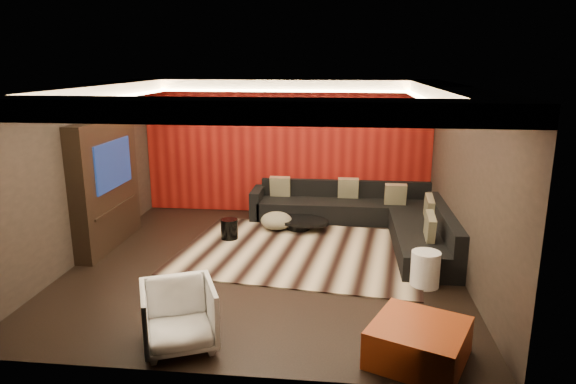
# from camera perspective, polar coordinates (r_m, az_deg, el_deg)

# --- Properties ---
(floor) EXTENTS (6.00, 6.00, 0.02)m
(floor) POSITION_cam_1_polar(r_m,az_deg,el_deg) (8.29, -2.54, -8.09)
(floor) COLOR black
(floor) RESTS_ON ground
(ceiling) EXTENTS (6.00, 6.00, 0.02)m
(ceiling) POSITION_cam_1_polar(r_m,az_deg,el_deg) (7.67, -2.78, 11.78)
(ceiling) COLOR silver
(ceiling) RESTS_ON ground
(wall_back) EXTENTS (6.00, 0.02, 2.80)m
(wall_back) POSITION_cam_1_polar(r_m,az_deg,el_deg) (10.79, -0.18, 5.00)
(wall_back) COLOR black
(wall_back) RESTS_ON ground
(wall_left) EXTENTS (0.02, 6.00, 2.80)m
(wall_left) POSITION_cam_1_polar(r_m,az_deg,el_deg) (8.84, -22.33, 1.83)
(wall_left) COLOR black
(wall_left) RESTS_ON ground
(wall_right) EXTENTS (0.02, 6.00, 2.80)m
(wall_right) POSITION_cam_1_polar(r_m,az_deg,el_deg) (7.98, 19.24, 0.85)
(wall_right) COLOR black
(wall_right) RESTS_ON ground
(red_feature_wall) EXTENTS (5.98, 0.05, 2.78)m
(red_feature_wall) POSITION_cam_1_polar(r_m,az_deg,el_deg) (10.75, -0.20, 4.96)
(red_feature_wall) COLOR #6B0C0A
(red_feature_wall) RESTS_ON ground
(soffit_back) EXTENTS (6.00, 0.60, 0.22)m
(soffit_back) POSITION_cam_1_polar(r_m,az_deg,el_deg) (10.35, -0.38, 11.78)
(soffit_back) COLOR silver
(soffit_back) RESTS_ON ground
(soffit_front) EXTENTS (6.00, 0.60, 0.22)m
(soffit_front) POSITION_cam_1_polar(r_m,az_deg,el_deg) (5.04, -7.64, 8.98)
(soffit_front) COLOR silver
(soffit_front) RESTS_ON ground
(soffit_left) EXTENTS (0.60, 4.80, 0.22)m
(soffit_left) POSITION_cam_1_polar(r_m,az_deg,el_deg) (8.53, -21.30, 10.29)
(soffit_left) COLOR silver
(soffit_left) RESTS_ON ground
(soffit_right) EXTENTS (0.60, 4.80, 0.22)m
(soffit_right) POSITION_cam_1_polar(r_m,az_deg,el_deg) (7.73, 17.76, 10.26)
(soffit_right) COLOR silver
(soffit_right) RESTS_ON ground
(cove_back) EXTENTS (4.80, 0.08, 0.04)m
(cove_back) POSITION_cam_1_polar(r_m,az_deg,el_deg) (10.02, -0.61, 11.18)
(cove_back) COLOR #FFD899
(cove_back) RESTS_ON ground
(cove_front) EXTENTS (4.80, 0.08, 0.04)m
(cove_front) POSITION_cam_1_polar(r_m,az_deg,el_deg) (5.37, -6.74, 8.37)
(cove_front) COLOR #FFD899
(cove_front) RESTS_ON ground
(cove_left) EXTENTS (0.08, 4.80, 0.04)m
(cove_left) POSITION_cam_1_polar(r_m,az_deg,el_deg) (8.38, -19.15, 9.80)
(cove_left) COLOR #FFD899
(cove_left) RESTS_ON ground
(cove_right) EXTENTS (0.08, 4.80, 0.04)m
(cove_right) POSITION_cam_1_polar(r_m,az_deg,el_deg) (7.68, 15.18, 9.74)
(cove_right) COLOR #FFD899
(cove_right) RESTS_ON ground
(tv_surround) EXTENTS (0.30, 2.00, 2.20)m
(tv_surround) POSITION_cam_1_polar(r_m,az_deg,el_deg) (9.35, -19.57, 0.82)
(tv_surround) COLOR black
(tv_surround) RESTS_ON ground
(tv_screen) EXTENTS (0.04, 1.30, 0.80)m
(tv_screen) POSITION_cam_1_polar(r_m,az_deg,el_deg) (9.21, -18.86, 2.92)
(tv_screen) COLOR black
(tv_screen) RESTS_ON ground
(tv_shelf) EXTENTS (0.04, 1.60, 0.04)m
(tv_shelf) POSITION_cam_1_polar(r_m,az_deg,el_deg) (9.37, -18.49, -1.58)
(tv_shelf) COLOR black
(tv_shelf) RESTS_ON ground
(rug) EXTENTS (4.34, 3.47, 0.02)m
(rug) POSITION_cam_1_polar(r_m,az_deg,el_deg) (8.79, 1.47, -6.60)
(rug) COLOR tan
(rug) RESTS_ON floor
(coffee_table) EXTENTS (1.53, 1.53, 0.20)m
(coffee_table) POSITION_cam_1_polar(r_m,az_deg,el_deg) (9.87, 1.19, -3.53)
(coffee_table) COLOR black
(coffee_table) RESTS_ON rug
(drum_stool) EXTENTS (0.37, 0.37, 0.36)m
(drum_stool) POSITION_cam_1_polar(r_m,az_deg,el_deg) (9.37, -6.53, -4.10)
(drum_stool) COLOR black
(drum_stool) RESTS_ON rug
(striped_pouf) EXTENTS (0.75, 0.75, 0.33)m
(striped_pouf) POSITION_cam_1_polar(r_m,az_deg,el_deg) (9.84, -1.30, -3.21)
(striped_pouf) COLOR beige
(striped_pouf) RESTS_ON rug
(white_side_table) EXTENTS (0.45, 0.45, 0.52)m
(white_side_table) POSITION_cam_1_polar(r_m,az_deg,el_deg) (7.69, 15.01, -8.27)
(white_side_table) COLOR white
(white_side_table) RESTS_ON floor
(orange_ottoman) EXTENTS (1.25, 1.25, 0.42)m
(orange_ottoman) POSITION_cam_1_polar(r_m,az_deg,el_deg) (5.92, 14.29, -15.91)
(orange_ottoman) COLOR #AB2816
(orange_ottoman) RESTS_ON floor
(armchair) EXTENTS (1.06, 1.07, 0.75)m
(armchair) POSITION_cam_1_polar(r_m,az_deg,el_deg) (6.05, -12.04, -13.31)
(armchair) COLOR white
(armchair) RESTS_ON floor
(sectional_sofa) EXTENTS (3.65, 3.50, 0.75)m
(sectional_sofa) POSITION_cam_1_polar(r_m,az_deg,el_deg) (9.88, 9.12, -2.85)
(sectional_sofa) COLOR black
(sectional_sofa) RESTS_ON floor
(throw_pillows) EXTENTS (3.10, 2.80, 0.50)m
(throw_pillows) POSITION_cam_1_polar(r_m,az_deg,el_deg) (9.81, 9.29, -0.80)
(throw_pillows) COLOR beige
(throw_pillows) RESTS_ON sectional_sofa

